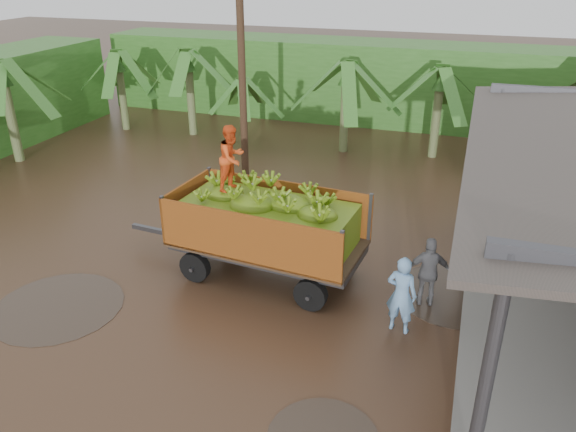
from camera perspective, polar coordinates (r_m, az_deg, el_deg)
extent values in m
plane|color=black|center=(13.32, -5.03, -7.89)|extent=(100.00, 100.00, 0.00)
cube|color=#2D661E|center=(27.54, 4.38, 13.70)|extent=(22.00, 3.00, 3.60)
cube|color=#47474C|center=(15.24, -12.79, -1.56)|extent=(1.81, 0.29, 0.12)
imported|color=#EC501B|center=(13.26, -5.70, 5.88)|extent=(0.79, 0.90, 1.58)
imported|color=#72A0CF|center=(11.88, 11.44, -7.83)|extent=(0.69, 0.51, 1.74)
imported|color=slate|center=(12.88, 14.12, -5.55)|extent=(1.03, 0.57, 1.66)
cylinder|color=#47301E|center=(18.59, -4.67, 13.84)|extent=(0.24, 0.24, 7.24)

